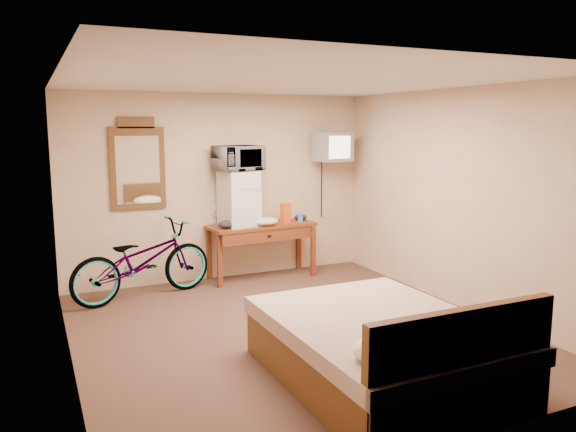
{
  "coord_description": "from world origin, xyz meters",
  "views": [
    {
      "loc": [
        -2.34,
        -4.95,
        2.07
      ],
      "look_at": [
        0.19,
        0.52,
        1.1
      ],
      "focal_mm": 35.0,
      "sensor_mm": 36.0,
      "label": 1
    }
  ],
  "objects_px": {
    "microwave": "(238,158)",
    "bed": "(384,348)",
    "bicycle": "(142,261)",
    "blue_cup": "(300,217)",
    "wall_mirror": "(138,165)",
    "desk": "(263,232)",
    "mini_fridge": "(239,198)",
    "crt_television": "(333,147)"
  },
  "relations": [
    {
      "from": "microwave",
      "to": "desk",
      "type": "bearing_deg",
      "value": -24.9
    },
    {
      "from": "desk",
      "to": "blue_cup",
      "type": "height_order",
      "value": "blue_cup"
    },
    {
      "from": "wall_mirror",
      "to": "microwave",
      "type": "bearing_deg",
      "value": -9.84
    },
    {
      "from": "blue_cup",
      "to": "crt_television",
      "type": "relative_size",
      "value": 0.21
    },
    {
      "from": "mini_fridge",
      "to": "crt_television",
      "type": "height_order",
      "value": "crt_television"
    },
    {
      "from": "crt_television",
      "to": "wall_mirror",
      "type": "distance_m",
      "value": 2.69
    },
    {
      "from": "microwave",
      "to": "wall_mirror",
      "type": "distance_m",
      "value": 1.29
    },
    {
      "from": "microwave",
      "to": "blue_cup",
      "type": "bearing_deg",
      "value": -19.66
    },
    {
      "from": "crt_television",
      "to": "bed",
      "type": "xyz_separation_m",
      "value": [
        -1.41,
        -3.39,
        -1.49
      ]
    },
    {
      "from": "blue_cup",
      "to": "wall_mirror",
      "type": "relative_size",
      "value": 0.11
    },
    {
      "from": "desk",
      "to": "wall_mirror",
      "type": "distance_m",
      "value": 1.87
    },
    {
      "from": "desk",
      "to": "wall_mirror",
      "type": "bearing_deg",
      "value": 170.16
    },
    {
      "from": "bicycle",
      "to": "blue_cup",
      "type": "bearing_deg",
      "value": -99.21
    },
    {
      "from": "mini_fridge",
      "to": "wall_mirror",
      "type": "xyz_separation_m",
      "value": [
        -1.27,
        0.22,
        0.47
      ]
    },
    {
      "from": "microwave",
      "to": "wall_mirror",
      "type": "bearing_deg",
      "value": 155.12
    },
    {
      "from": "desk",
      "to": "mini_fridge",
      "type": "height_order",
      "value": "mini_fridge"
    },
    {
      "from": "mini_fridge",
      "to": "wall_mirror",
      "type": "distance_m",
      "value": 1.37
    },
    {
      "from": "microwave",
      "to": "crt_television",
      "type": "relative_size",
      "value": 0.98
    },
    {
      "from": "blue_cup",
      "to": "wall_mirror",
      "type": "height_order",
      "value": "wall_mirror"
    },
    {
      "from": "mini_fridge",
      "to": "bed",
      "type": "distance_m",
      "value": 3.52
    },
    {
      "from": "mini_fridge",
      "to": "microwave",
      "type": "relative_size",
      "value": 1.22
    },
    {
      "from": "bicycle",
      "to": "microwave",
      "type": "bearing_deg",
      "value": -92.72
    },
    {
      "from": "microwave",
      "to": "bed",
      "type": "height_order",
      "value": "microwave"
    },
    {
      "from": "blue_cup",
      "to": "wall_mirror",
      "type": "bearing_deg",
      "value": 172.29
    },
    {
      "from": "blue_cup",
      "to": "bed",
      "type": "height_order",
      "value": "bed"
    },
    {
      "from": "desk",
      "to": "mini_fridge",
      "type": "distance_m",
      "value": 0.58
    },
    {
      "from": "microwave",
      "to": "blue_cup",
      "type": "relative_size",
      "value": 4.58
    },
    {
      "from": "mini_fridge",
      "to": "bed",
      "type": "xyz_separation_m",
      "value": [
        -0.01,
        -3.43,
        -0.82
      ]
    },
    {
      "from": "blue_cup",
      "to": "bicycle",
      "type": "height_order",
      "value": "bicycle"
    },
    {
      "from": "desk",
      "to": "crt_television",
      "type": "height_order",
      "value": "crt_television"
    },
    {
      "from": "blue_cup",
      "to": "wall_mirror",
      "type": "distance_m",
      "value": 2.3
    },
    {
      "from": "wall_mirror",
      "to": "bicycle",
      "type": "xyz_separation_m",
      "value": [
        -0.08,
        -0.51,
        -1.12
      ]
    },
    {
      "from": "bicycle",
      "to": "bed",
      "type": "relative_size",
      "value": 0.85
    },
    {
      "from": "wall_mirror",
      "to": "bicycle",
      "type": "relative_size",
      "value": 0.65
    },
    {
      "from": "crt_television",
      "to": "blue_cup",
      "type": "bearing_deg",
      "value": -175.67
    },
    {
      "from": "mini_fridge",
      "to": "crt_television",
      "type": "relative_size",
      "value": 1.19
    },
    {
      "from": "microwave",
      "to": "bed",
      "type": "bearing_deg",
      "value": -105.16
    },
    {
      "from": "blue_cup",
      "to": "crt_television",
      "type": "height_order",
      "value": "crt_television"
    },
    {
      "from": "blue_cup",
      "to": "crt_television",
      "type": "distance_m",
      "value": 1.1
    },
    {
      "from": "blue_cup",
      "to": "bicycle",
      "type": "relative_size",
      "value": 0.07
    },
    {
      "from": "crt_television",
      "to": "microwave",
      "type": "bearing_deg",
      "value": 178.73
    },
    {
      "from": "wall_mirror",
      "to": "desk",
      "type": "bearing_deg",
      "value": -9.84
    }
  ]
}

